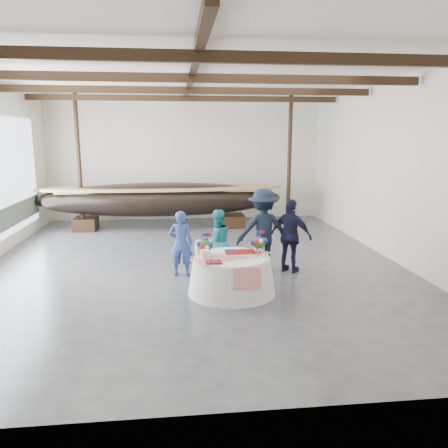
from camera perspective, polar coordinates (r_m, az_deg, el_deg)
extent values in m
cube|color=#3D3D42|center=(10.85, -4.05, -5.10)|extent=(10.00, 12.00, 0.01)
cube|color=silver|center=(16.42, -5.03, 8.49)|extent=(10.00, 0.02, 4.50)
cube|color=silver|center=(4.49, -1.29, 0.73)|extent=(10.00, 0.02, 4.50)
cube|color=silver|center=(11.74, 21.15, 6.60)|extent=(0.02, 12.00, 4.50)
cube|color=white|center=(10.50, -4.41, 19.16)|extent=(10.00, 12.00, 0.01)
cube|color=black|center=(7.00, -3.30, 21.01)|extent=(9.80, 0.12, 0.18)
cube|color=black|center=(9.47, -4.16, 18.48)|extent=(9.80, 0.12, 0.18)
cube|color=black|center=(11.96, -4.66, 17.00)|extent=(9.80, 0.12, 0.18)
cube|color=black|center=(14.45, -4.97, 16.03)|extent=(9.80, 0.12, 0.18)
cube|color=black|center=(10.48, -4.40, 18.51)|extent=(0.15, 11.76, 0.15)
cylinder|color=black|center=(15.07, -18.42, 7.69)|extent=(0.14, 0.14, 4.50)
cylinder|color=black|center=(15.25, 8.53, 8.18)|extent=(0.14, 0.14, 4.50)
cube|color=black|center=(15.30, -17.59, 0.06)|extent=(0.73, 0.93, 0.41)
cube|color=black|center=(15.13, 1.20, 0.47)|extent=(0.73, 0.93, 0.41)
ellipsoid|color=black|center=(14.88, -8.33, 3.21)|extent=(8.29, 1.66, 1.14)
cube|color=#9E7A4C|center=(14.84, -8.37, 4.39)|extent=(6.63, 1.09, 0.06)
cone|color=white|center=(8.74, 1.02, -6.71)|extent=(1.75, 1.75, 0.72)
cylinder|color=white|center=(8.64, 1.03, -4.37)|extent=(1.48, 1.48, 0.04)
cube|color=red|center=(8.63, 1.03, -4.22)|extent=(1.68, 1.27, 0.01)
cube|color=white|center=(8.68, 2.13, -3.91)|extent=(0.60, 0.40, 0.07)
cylinder|color=white|center=(8.41, -2.50, -4.02)|extent=(0.18, 0.18, 0.18)
cylinder|color=white|center=(8.86, -3.25, -3.14)|extent=(0.18, 0.18, 0.21)
cube|color=maroon|center=(8.18, -1.37, -5.01)|extent=(0.30, 0.24, 0.03)
cone|color=silver|center=(8.60, 5.29, -3.93)|extent=(0.09, 0.09, 0.12)
imported|color=navy|center=(9.75, -5.66, -2.54)|extent=(0.58, 0.43, 1.47)
imported|color=teal|center=(9.90, -0.92, -2.30)|extent=(0.85, 0.75, 1.47)
imported|color=black|center=(10.12, 5.11, -0.76)|extent=(1.27, 0.78, 1.91)
imported|color=black|center=(10.05, 8.72, -1.57)|extent=(1.04, 0.93, 1.69)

